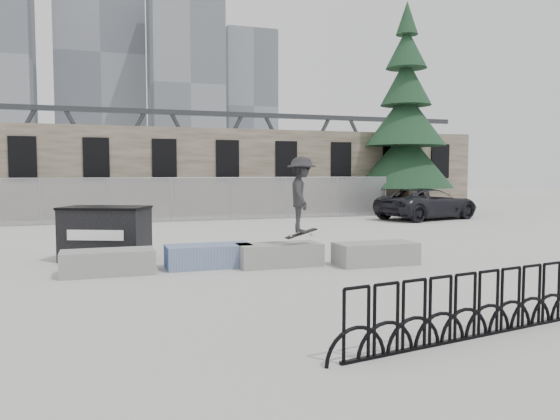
{
  "coord_description": "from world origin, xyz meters",
  "views": [
    {
      "loc": [
        -3.22,
        -12.54,
        2.27
      ],
      "look_at": [
        1.18,
        0.54,
        1.3
      ],
      "focal_mm": 35.0,
      "sensor_mm": 36.0,
      "label": 1
    }
  ],
  "objects_px": {
    "planter_center_right": "(279,254)",
    "dumpster": "(106,233)",
    "planter_far_left": "(108,261)",
    "skateboarder": "(301,195)",
    "planter_offset": "(376,253)",
    "suv": "(428,204)",
    "spruce_tree": "(405,129)",
    "bike_rack": "(477,306)",
    "planter_center_left": "(209,255)"
  },
  "relations": [
    {
      "from": "planter_center_right",
      "to": "dumpster",
      "type": "relative_size",
      "value": 0.82
    },
    {
      "from": "planter_far_left",
      "to": "skateboarder",
      "type": "height_order",
      "value": "skateboarder"
    },
    {
      "from": "planter_center_right",
      "to": "planter_offset",
      "type": "distance_m",
      "value": 2.37
    },
    {
      "from": "planter_center_right",
      "to": "skateboarder",
      "type": "relative_size",
      "value": 1.03
    },
    {
      "from": "suv",
      "to": "dumpster",
      "type": "bearing_deg",
      "value": 102.95
    },
    {
      "from": "planter_offset",
      "to": "skateboarder",
      "type": "xyz_separation_m",
      "value": [
        -1.84,
        0.29,
        1.44
      ]
    },
    {
      "from": "dumpster",
      "to": "spruce_tree",
      "type": "bearing_deg",
      "value": 60.12
    },
    {
      "from": "bike_rack",
      "to": "spruce_tree",
      "type": "height_order",
      "value": "spruce_tree"
    },
    {
      "from": "planter_center_right",
      "to": "bike_rack",
      "type": "xyz_separation_m",
      "value": [
        0.74,
        -6.28,
        0.15
      ]
    },
    {
      "from": "planter_offset",
      "to": "spruce_tree",
      "type": "bearing_deg",
      "value": 56.34
    },
    {
      "from": "planter_center_right",
      "to": "skateboarder",
      "type": "xyz_separation_m",
      "value": [
        0.46,
        -0.28,
        1.44
      ]
    },
    {
      "from": "planter_far_left",
      "to": "suv",
      "type": "height_order",
      "value": "suv"
    },
    {
      "from": "planter_center_right",
      "to": "dumpster",
      "type": "height_order",
      "value": "dumpster"
    },
    {
      "from": "planter_offset",
      "to": "planter_far_left",
      "type": "bearing_deg",
      "value": 173.16
    },
    {
      "from": "planter_center_left",
      "to": "planter_far_left",
      "type": "bearing_deg",
      "value": -175.41
    },
    {
      "from": "planter_center_left",
      "to": "bike_rack",
      "type": "bearing_deg",
      "value": -70.18
    },
    {
      "from": "planter_center_right",
      "to": "suv",
      "type": "bearing_deg",
      "value": 42.86
    },
    {
      "from": "skateboarder",
      "to": "planter_center_right",
      "type": "bearing_deg",
      "value": 75.89
    },
    {
      "from": "planter_center_left",
      "to": "suv",
      "type": "bearing_deg",
      "value": 37.88
    },
    {
      "from": "planter_far_left",
      "to": "bike_rack",
      "type": "bearing_deg",
      "value": -54.06
    },
    {
      "from": "dumpster",
      "to": "suv",
      "type": "distance_m",
      "value": 16.84
    },
    {
      "from": "planter_center_right",
      "to": "bike_rack",
      "type": "relative_size",
      "value": 0.41
    },
    {
      "from": "suv",
      "to": "planter_offset",
      "type": "bearing_deg",
      "value": 126.18
    },
    {
      "from": "planter_center_right",
      "to": "skateboarder",
      "type": "distance_m",
      "value": 1.53
    },
    {
      "from": "planter_far_left",
      "to": "planter_offset",
      "type": "height_order",
      "value": "same"
    },
    {
      "from": "planter_far_left",
      "to": "dumpster",
      "type": "bearing_deg",
      "value": 90.18
    },
    {
      "from": "dumpster",
      "to": "skateboarder",
      "type": "bearing_deg",
      "value": -6.19
    },
    {
      "from": "planter_far_left",
      "to": "planter_offset",
      "type": "distance_m",
      "value": 6.29
    },
    {
      "from": "suv",
      "to": "skateboarder",
      "type": "xyz_separation_m",
      "value": [
        -10.47,
        -10.43,
        0.99
      ]
    },
    {
      "from": "skateboarder",
      "to": "planter_center_left",
      "type": "bearing_deg",
      "value": 90.32
    },
    {
      "from": "planter_offset",
      "to": "spruce_tree",
      "type": "distance_m",
      "value": 18.07
    },
    {
      "from": "planter_center_right",
      "to": "bike_rack",
      "type": "bearing_deg",
      "value": -83.27
    },
    {
      "from": "bike_rack",
      "to": "suv",
      "type": "distance_m",
      "value": 19.34
    },
    {
      "from": "planter_center_left",
      "to": "bike_rack",
      "type": "xyz_separation_m",
      "value": [
        2.39,
        -6.64,
        0.15
      ]
    },
    {
      "from": "bike_rack",
      "to": "skateboarder",
      "type": "xyz_separation_m",
      "value": [
        -0.28,
        6.0,
        1.29
      ]
    },
    {
      "from": "planter_center_right",
      "to": "spruce_tree",
      "type": "bearing_deg",
      "value": 49.4
    },
    {
      "from": "planter_offset",
      "to": "planter_center_left",
      "type": "bearing_deg",
      "value": 166.74
    },
    {
      "from": "planter_center_left",
      "to": "planter_center_right",
      "type": "relative_size",
      "value": 1.0
    },
    {
      "from": "skateboarder",
      "to": "planter_far_left",
      "type": "bearing_deg",
      "value": 101.22
    },
    {
      "from": "skateboarder",
      "to": "planter_offset",
      "type": "bearing_deg",
      "value": -81.91
    },
    {
      "from": "dumpster",
      "to": "planter_far_left",
      "type": "bearing_deg",
      "value": -66.09
    },
    {
      "from": "planter_far_left",
      "to": "dumpster",
      "type": "height_order",
      "value": "dumpster"
    },
    {
      "from": "planter_far_left",
      "to": "bike_rack",
      "type": "distance_m",
      "value": 7.98
    },
    {
      "from": "planter_center_left",
      "to": "planter_center_right",
      "type": "bearing_deg",
      "value": -12.22
    },
    {
      "from": "planter_far_left",
      "to": "bike_rack",
      "type": "relative_size",
      "value": 0.41
    },
    {
      "from": "planter_center_left",
      "to": "planter_offset",
      "type": "relative_size",
      "value": 1.0
    },
    {
      "from": "planter_center_right",
      "to": "spruce_tree",
      "type": "distance_m",
      "value": 18.98
    },
    {
      "from": "planter_offset",
      "to": "bike_rack",
      "type": "xyz_separation_m",
      "value": [
        -1.56,
        -5.71,
        0.15
      ]
    },
    {
      "from": "bike_rack",
      "to": "skateboarder",
      "type": "height_order",
      "value": "skateboarder"
    },
    {
      "from": "planter_far_left",
      "to": "skateboarder",
      "type": "bearing_deg",
      "value": -5.91
    }
  ]
}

